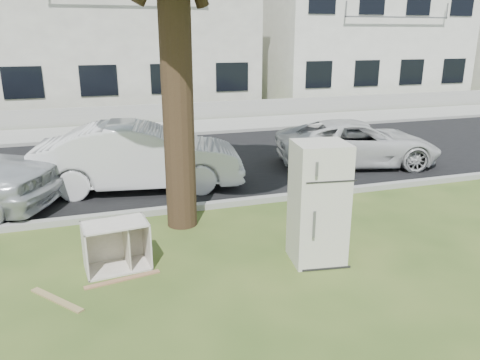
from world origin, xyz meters
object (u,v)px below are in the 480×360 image
object	(u,v)px
cabinet	(116,246)
car_right	(357,143)
car_center	(141,156)
fridge	(318,203)

from	to	relation	value
cabinet	car_right	xyz separation A→B (m)	(6.45, 4.02, 0.23)
cabinet	car_right	world-z (taller)	car_right
cabinet	car_center	distance (m)	3.85
fridge	cabinet	world-z (taller)	fridge
fridge	car_right	xyz separation A→B (m)	(3.54, 4.67, -0.33)
car_right	car_center	bearing A→B (deg)	106.16
cabinet	car_center	bearing A→B (deg)	72.11
cabinet	fridge	bearing A→B (deg)	-18.60
fridge	car_center	size ratio (longest dim) A/B	0.41
fridge	car_right	size ratio (longest dim) A/B	0.43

